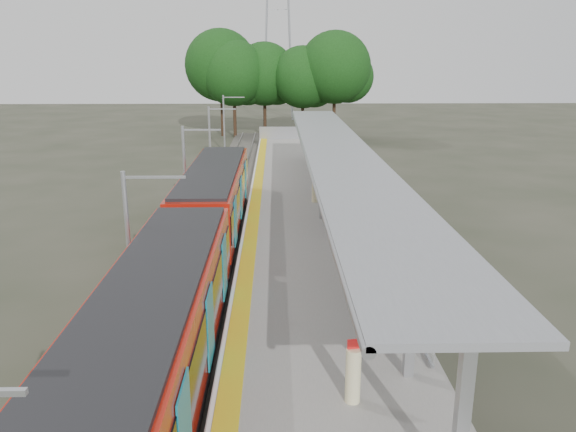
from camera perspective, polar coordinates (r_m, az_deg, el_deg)
The scene contains 14 objects.
trackbed at distance 32.17m, azimuth -6.76°, elevation -0.09°, with size 3.00×70.00×0.24m, color #59544C.
platform at distance 31.95m, azimuth 1.28°, elevation 0.61°, with size 6.00×50.00×1.00m, color gray.
tactile_strip at distance 31.81m, azimuth -3.31°, elevation 1.48°, with size 0.60×50.00×0.02m, color gold.
end_fence at distance 56.22m, azimuth 0.17°, elevation 8.46°, with size 6.00×0.10×1.20m, color #9EA0A5.
train at distance 21.84m, azimuth -9.40°, elevation -2.70°, with size 2.74×27.60×3.62m.
canopy at distance 27.54m, azimuth 5.03°, elevation 5.96°, with size 3.27×38.00×3.66m.
tree_cluster at distance 64.19m, azimuth -1.86°, elevation 14.56°, with size 20.56×10.16×11.94m.
catenary_masts at distance 30.76m, azimuth -10.29°, elevation 4.38°, with size 2.08×48.16×5.40m.
bench_near at distance 17.18m, azimuth 12.41°, elevation -9.95°, with size 0.62×1.59×1.06m.
bench_mid at distance 26.76m, azimuth 6.61°, elevation -0.32°, with size 0.50×1.41×0.95m.
bench_far at distance 37.59m, azimuth 4.91°, elevation 4.44°, with size 0.86×1.39×0.91m.
info_pillar_near at distance 13.85m, azimuth 6.63°, elevation -15.73°, with size 0.37×0.37×1.64m.
info_pillar_far at distance 31.61m, azimuth 2.82°, elevation 2.86°, with size 0.42×0.42×1.84m.
litter_bin at distance 28.46m, azimuth 3.65°, elevation 0.69°, with size 0.47×0.47×0.95m, color #9EA0A5.
Camera 1 is at (-1.38, -10.77, 8.97)m, focal length 35.00 mm.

